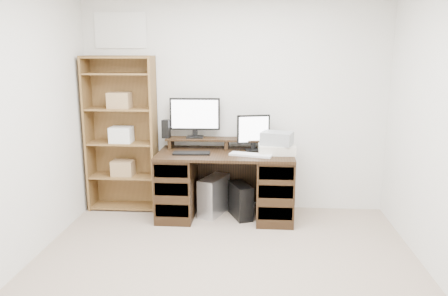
# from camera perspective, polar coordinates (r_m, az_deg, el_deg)

# --- Properties ---
(room) EXTENTS (3.54, 4.04, 2.54)m
(room) POSITION_cam_1_polar(r_m,az_deg,el_deg) (3.12, -0.57, 1.47)
(room) COLOR tan
(room) RESTS_ON ground
(desk) EXTENTS (1.50, 0.70, 0.75)m
(desk) POSITION_cam_1_polar(r_m,az_deg,el_deg) (4.92, 0.19, -4.70)
(desk) COLOR black
(desk) RESTS_ON ground
(riser_shelf) EXTENTS (1.40, 0.22, 0.12)m
(riser_shelf) POSITION_cam_1_polar(r_m,az_deg,el_deg) (5.01, 0.36, 0.97)
(riser_shelf) COLOR black
(riser_shelf) RESTS_ON desk
(monitor_wide) EXTENTS (0.58, 0.15, 0.46)m
(monitor_wide) POSITION_cam_1_polar(r_m,az_deg,el_deg) (5.04, -3.83, 4.25)
(monitor_wide) COLOR black
(monitor_wide) RESTS_ON riser_shelf
(monitor_small) EXTENTS (0.37, 0.17, 0.41)m
(monitor_small) POSITION_cam_1_polar(r_m,az_deg,el_deg) (4.90, 3.85, 2.19)
(monitor_small) COLOR black
(monitor_small) RESTS_ON desk
(speaker) EXTENTS (0.09, 0.09, 0.21)m
(speaker) POSITION_cam_1_polar(r_m,az_deg,el_deg) (5.06, -7.57, 2.48)
(speaker) COLOR black
(speaker) RESTS_ON riser_shelf
(keyboard_black) EXTENTS (0.41, 0.15, 0.02)m
(keyboard_black) POSITION_cam_1_polar(r_m,az_deg,el_deg) (4.77, -4.27, -0.68)
(keyboard_black) COLOR black
(keyboard_black) RESTS_ON desk
(keyboard_white) EXTENTS (0.48, 0.26, 0.02)m
(keyboard_white) POSITION_cam_1_polar(r_m,az_deg,el_deg) (4.69, 3.53, -0.90)
(keyboard_white) COLOR silver
(keyboard_white) RESTS_ON desk
(mouse) EXTENTS (0.09, 0.06, 0.03)m
(mouse) POSITION_cam_1_polar(r_m,az_deg,el_deg) (4.71, 7.25, -0.84)
(mouse) COLOR white
(mouse) RESTS_ON desk
(printer) EXTENTS (0.41, 0.31, 0.10)m
(printer) POSITION_cam_1_polar(r_m,az_deg,el_deg) (4.82, 6.90, -0.13)
(printer) COLOR beige
(printer) RESTS_ON desk
(basket) EXTENTS (0.38, 0.32, 0.14)m
(basket) POSITION_cam_1_polar(r_m,az_deg,el_deg) (4.79, 6.94, 1.26)
(basket) COLOR #8F9498
(basket) RESTS_ON printer
(tower_silver) EXTENTS (0.35, 0.48, 0.44)m
(tower_silver) POSITION_cam_1_polar(r_m,az_deg,el_deg) (5.05, -1.34, -6.25)
(tower_silver) COLOR silver
(tower_silver) RESTS_ON ground
(tower_black) EXTENTS (0.30, 0.42, 0.39)m
(tower_black) POSITION_cam_1_polar(r_m,az_deg,el_deg) (4.98, 2.18, -6.89)
(tower_black) COLOR black
(tower_black) RESTS_ON ground
(bookshelf) EXTENTS (0.80, 0.30, 1.80)m
(bookshelf) POSITION_cam_1_polar(r_m,az_deg,el_deg) (5.23, -13.19, 1.96)
(bookshelf) COLOR brown
(bookshelf) RESTS_ON ground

